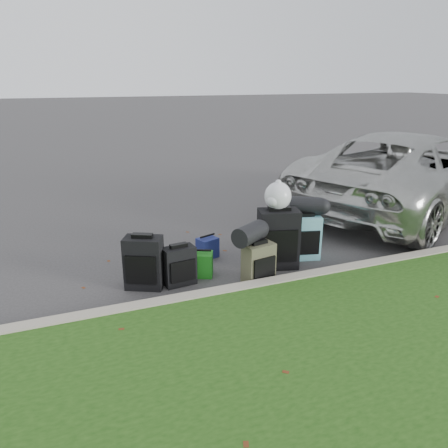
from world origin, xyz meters
name	(u,v)px	position (x,y,z in m)	size (l,w,h in m)	color
ground	(235,262)	(0.00, 0.00, 0.00)	(120.00, 120.00, 0.00)	#383535
curb	(266,286)	(0.00, -1.00, 0.07)	(120.00, 0.18, 0.15)	#9E937F
suv	(407,172)	(4.30, 1.24, 0.80)	(2.64, 5.72, 1.59)	#B7B7B2
suitcase_small_black	(179,266)	(-0.96, -0.38, 0.26)	(0.41, 0.23, 0.52)	black
suitcase_large_black_left	(144,263)	(-1.41, -0.30, 0.34)	(0.48, 0.29, 0.69)	black
suitcase_olive	(258,263)	(0.03, -0.72, 0.27)	(0.40, 0.25, 0.55)	#3C3B28
suitcase_teal	(304,237)	(1.03, -0.21, 0.33)	(0.46, 0.28, 0.66)	teal
suitcase_large_black_right	(278,239)	(0.51, -0.35, 0.42)	(0.57, 0.34, 0.85)	black
tote_green	(202,264)	(-0.61, -0.25, 0.17)	(0.30, 0.24, 0.33)	#1B751A
tote_navy	(208,248)	(-0.31, 0.34, 0.15)	(0.29, 0.23, 0.31)	navy
duffel_left	(250,234)	(-0.07, -0.65, 0.68)	(0.26, 0.26, 0.49)	black
duffel_right	(306,205)	(1.09, -0.12, 0.79)	(0.27, 0.27, 0.47)	black
trash_bag	(278,196)	(0.51, -0.30, 1.04)	(0.38, 0.38, 0.38)	white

